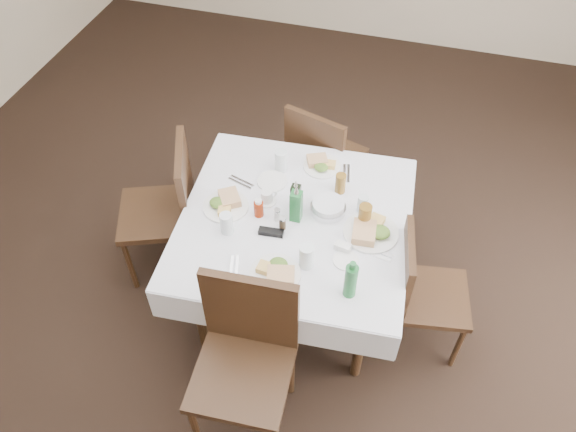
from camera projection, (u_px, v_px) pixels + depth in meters
The scene contains 33 objects.
ground_plane at pixel (270, 297), 3.74m from camera, with size 7.00×7.00×0.00m, color black.
room_shell at pixel (260, 77), 2.47m from camera, with size 6.04×7.04×2.80m.
dining_table at pixel (295, 228), 3.24m from camera, with size 1.39×1.39×0.76m.
chair_north at pixel (321, 155), 3.89m from camera, with size 0.55×0.55×0.94m.
chair_south at pixel (246, 350), 2.82m from camera, with size 0.52×0.52×1.02m.
chair_east at pixel (419, 288), 3.18m from camera, with size 0.48×0.48×0.88m.
chair_west at pixel (170, 203), 3.54m from camera, with size 0.61×0.61×0.99m.
meal_north at pixel (321, 164), 3.46m from camera, with size 0.23×0.23×0.05m.
meal_south at pixel (276, 272), 2.90m from camera, with size 0.27×0.27×0.06m.
meal_east at pixel (371, 231), 3.08m from camera, with size 0.31×0.31×0.07m.
meal_west at pixel (225, 203), 3.23m from camera, with size 0.26×0.26×0.06m.
side_plate_a at pixel (272, 181), 3.38m from camera, with size 0.18×0.18×0.01m.
side_plate_b at pixel (346, 260), 2.98m from camera, with size 0.14×0.14×0.01m.
water_n at pixel (281, 161), 3.41m from camera, with size 0.08×0.08×0.14m.
water_s at pixel (307, 256), 2.91m from camera, with size 0.08×0.08×0.15m.
water_e at pixel (363, 204), 3.19m from camera, with size 0.06×0.06×0.11m.
water_w at pixel (227, 223), 3.07m from camera, with size 0.07×0.07×0.13m.
iced_tea_a at pixel (341, 183), 3.29m from camera, with size 0.06×0.06×0.13m.
iced_tea_b at pixel (365, 216), 3.10m from camera, with size 0.07×0.07×0.15m.
bread_basket at pixel (328, 207), 3.20m from camera, with size 0.20×0.20×0.07m.
oil_cruet_dark at pixel (296, 196), 3.17m from camera, with size 0.05×0.05×0.22m.
oil_cruet_green at pixel (296, 205), 3.10m from camera, with size 0.06×0.06×0.26m.
ketchup_bottle at pixel (259, 208), 3.16m from camera, with size 0.05×0.05×0.12m.
salt_shaker at pixel (277, 215), 3.15m from camera, with size 0.04×0.04×0.08m.
pepper_shaker at pixel (282, 223), 3.10m from camera, with size 0.04×0.04×0.08m.
coffee_mug at pixel (267, 197), 3.25m from camera, with size 0.11×0.11×0.08m.
sunglasses at pixel (271, 232), 3.10m from camera, with size 0.14×0.06×0.03m.
green_bottle at pixel (351, 280), 2.76m from camera, with size 0.07×0.07×0.25m.
sugar_caddy at pixel (343, 247), 3.01m from camera, with size 0.09×0.06×0.04m.
cutlery_n at pixel (346, 173), 3.43m from camera, with size 0.07×0.17×0.01m.
cutlery_s at pixel (234, 269), 2.94m from camera, with size 0.09×0.18×0.01m.
cutlery_e at pixel (374, 252), 3.01m from camera, with size 0.21×0.08×0.01m.
cutlery_w at pixel (241, 182), 3.38m from camera, with size 0.17×0.09×0.01m.
Camera 1 is at (0.71, -2.01, 3.12)m, focal length 35.00 mm.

